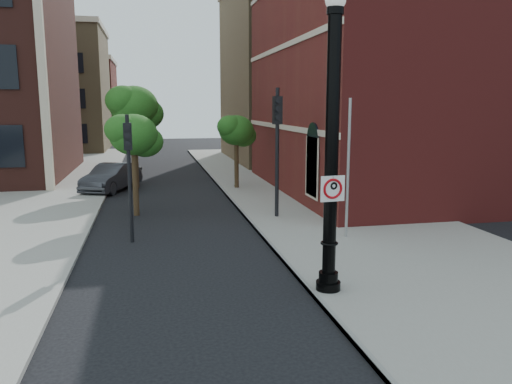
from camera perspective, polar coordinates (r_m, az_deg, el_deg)
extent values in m
plane|color=black|center=(12.02, -2.92, -12.64)|extent=(120.00, 120.00, 0.00)
cube|color=gray|center=(22.80, 8.06, -1.70)|extent=(8.00, 60.00, 0.12)
cube|color=gray|center=(30.21, -25.78, 0.25)|extent=(10.00, 50.00, 0.12)
cube|color=gray|center=(21.78, -1.76, -2.13)|extent=(0.10, 60.00, 0.14)
cube|color=maroon|center=(30.65, 23.87, 11.68)|extent=(22.00, 16.00, 12.00)
cube|color=black|center=(21.21, 6.46, 2.78)|extent=(0.08, 1.40, 2.40)
cube|color=beige|center=(25.87, 3.03, 7.43)|extent=(0.06, 16.00, 0.25)
cube|color=beige|center=(26.01, 3.11, 16.27)|extent=(0.06, 16.00, 0.25)
cube|color=beige|center=(28.56, -23.33, 13.92)|extent=(0.40, 0.40, 14.00)
cube|color=olive|center=(55.94, -22.99, 10.55)|extent=(12.00, 12.00, 12.00)
cube|color=maroon|center=(69.73, -20.78, 9.59)|extent=(12.00, 12.00, 10.00)
cube|color=olive|center=(44.70, 11.67, 12.77)|extent=(22.00, 14.00, 14.00)
cylinder|color=black|center=(12.65, 8.24, -10.77)|extent=(0.61, 0.61, 0.32)
cylinder|color=black|center=(12.56, 8.27, -9.61)|extent=(0.48, 0.48, 0.27)
cylinder|color=black|center=(11.90, 8.63, 4.28)|extent=(0.32, 0.32, 6.28)
torus|color=black|center=(12.29, 8.37, -5.81)|extent=(0.43, 0.43, 0.06)
cylinder|color=black|center=(12.02, 9.05, 19.77)|extent=(0.39, 0.39, 0.16)
sphere|color=silver|center=(12.07, 9.08, 20.88)|extent=(0.48, 0.48, 0.48)
cube|color=white|center=(11.83, 8.76, 0.38)|extent=(0.61, 0.08, 0.61)
cube|color=black|center=(11.78, 8.79, 1.73)|extent=(0.61, 0.07, 0.05)
cube|color=black|center=(11.87, 8.72, -0.96)|extent=(0.61, 0.07, 0.05)
cube|color=black|center=(11.70, 7.52, 0.31)|extent=(0.05, 0.01, 0.61)
cube|color=black|center=(11.95, 9.96, 0.44)|extent=(0.05, 0.01, 0.61)
torus|color=#AA060D|center=(11.83, 8.76, 0.38)|extent=(0.49, 0.11, 0.49)
cube|color=#AA060D|center=(11.83, 8.76, 0.38)|extent=(0.35, 0.04, 0.35)
cube|color=black|center=(11.80, 8.51, 0.36)|extent=(0.06, 0.01, 0.29)
torus|color=black|center=(11.83, 8.87, 0.70)|extent=(0.19, 0.08, 0.19)
cylinder|color=black|center=(11.78, 8.79, 1.70)|extent=(0.03, 0.02, 0.03)
imported|color=#313136|center=(28.19, -16.17, 1.62)|extent=(3.23, 4.75, 1.48)
cylinder|color=black|center=(17.17, -14.25, 1.38)|extent=(0.13, 0.13, 4.31)
cube|color=black|center=(17.02, -14.45, 6.16)|extent=(0.27, 0.25, 0.90)
sphere|color=#E50505|center=(16.86, -14.52, 7.20)|extent=(0.16, 0.16, 0.16)
sphere|color=#FF8C00|center=(16.88, -14.48, 6.29)|extent=(0.16, 0.16, 0.16)
sphere|color=#00E519|center=(16.90, -14.44, 5.38)|extent=(0.16, 0.16, 0.16)
cylinder|color=black|center=(20.08, 2.42, 4.28)|extent=(0.15, 0.15, 5.29)
cube|color=black|center=(19.99, 2.46, 9.32)|extent=(0.36, 0.34, 1.10)
sphere|color=#E50505|center=(19.81, 2.55, 10.43)|extent=(0.20, 0.20, 0.20)
sphere|color=#FF8C00|center=(19.81, 2.54, 9.47)|extent=(0.20, 0.20, 0.20)
sphere|color=#00E519|center=(19.82, 2.54, 8.52)|extent=(0.20, 0.20, 0.20)
cylinder|color=#999999|center=(17.14, 10.47, 2.41)|extent=(0.10, 0.10, 4.84)
cylinder|color=black|center=(21.48, -13.64, 1.55)|extent=(0.24, 0.24, 3.18)
ellipsoid|color=#1A4612|center=(21.30, -13.84, 6.39)|extent=(2.00, 2.00, 1.70)
ellipsoid|color=#1A4612|center=(21.67, -12.57, 5.65)|extent=(1.54, 1.54, 1.31)
ellipsoid|color=#1A4612|center=(21.03, -15.01, 6.92)|extent=(1.45, 1.45, 1.24)
cylinder|color=black|center=(28.90, -13.58, 4.69)|extent=(0.24, 0.24, 4.24)
ellipsoid|color=#1A4612|center=(28.80, -13.77, 9.49)|extent=(2.66, 2.66, 2.26)
ellipsoid|color=#1A4612|center=(29.27, -12.52, 8.71)|extent=(2.06, 2.06, 1.75)
ellipsoid|color=#1A4612|center=(28.45, -14.93, 10.05)|extent=(1.94, 1.94, 1.65)
cylinder|color=black|center=(27.42, -2.25, 3.43)|extent=(0.24, 0.24, 3.04)
ellipsoid|color=#1A4612|center=(27.28, -2.27, 7.06)|extent=(1.91, 1.91, 1.63)
ellipsoid|color=#1A4612|center=(27.72, -1.50, 6.48)|extent=(1.48, 1.48, 1.26)
ellipsoid|color=#1A4612|center=(26.95, -3.01, 7.49)|extent=(1.39, 1.39, 1.18)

